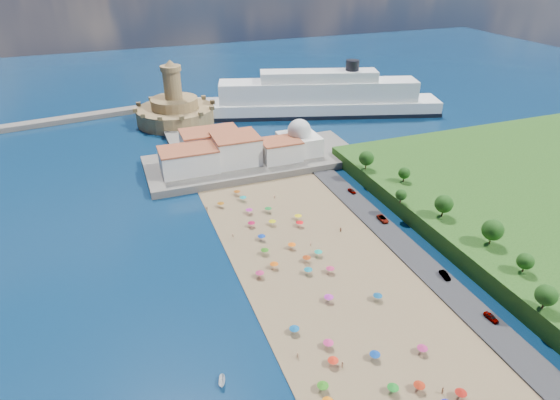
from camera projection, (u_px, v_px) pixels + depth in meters
name	position (u px, v px, depth m)	size (l,w,h in m)	color
ground	(297.00, 264.00, 136.96)	(700.00, 700.00, 0.00)	#071938
terrace	(254.00, 160.00, 199.28)	(90.00, 36.00, 3.00)	#59544C
jetty	(187.00, 140.00, 221.40)	(18.00, 70.00, 2.40)	#59544C
waterfront_buildings	(223.00, 150.00, 192.73)	(57.00, 29.00, 11.00)	silver
domed_building	(299.00, 140.00, 200.22)	(16.00, 16.00, 15.00)	silver
fortress	(175.00, 110.00, 243.41)	(40.00, 40.00, 32.40)	#A48A52
cruise_ship	(318.00, 99.00, 253.94)	(133.62, 57.61, 29.17)	black
beach_parasols	(315.00, 289.00, 123.79)	(30.69, 116.07, 2.20)	gray
beachgoers	(300.00, 271.00, 132.32)	(38.45, 97.42, 1.88)	tan
parked_cars	(404.00, 238.00, 146.58)	(2.52, 76.25, 1.44)	gray
hillside_trees	(456.00, 216.00, 141.33)	(15.38, 107.21, 7.87)	#382314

